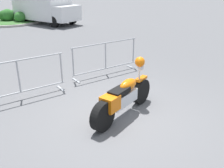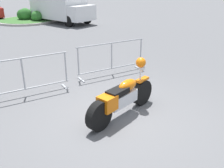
{
  "view_description": "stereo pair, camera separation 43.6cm",
  "coord_description": "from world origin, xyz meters",
  "px_view_note": "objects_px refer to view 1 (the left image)",
  "views": [
    {
      "loc": [
        -3.43,
        -3.67,
        2.89
      ],
      "look_at": [
        0.11,
        0.39,
        0.65
      ],
      "focal_mm": 40.0,
      "sensor_mm": 36.0,
      "label": 1
    },
    {
      "loc": [
        -3.09,
        -3.94,
        2.89
      ],
      "look_at": [
        0.11,
        0.39,
        0.65
      ],
      "focal_mm": 40.0,
      "sensor_mm": 36.0,
      "label": 2
    }
  ],
  "objects_px": {
    "delivery_van": "(44,5)",
    "crowd_barrier_near": "(19,79)",
    "motorcycle": "(124,96)",
    "crowd_barrier_far": "(106,58)"
  },
  "relations": [
    {
      "from": "delivery_van",
      "to": "crowd_barrier_near",
      "type": "bearing_deg",
      "value": -43.68
    },
    {
      "from": "motorcycle",
      "to": "crowd_barrier_far",
      "type": "distance_m",
      "value": 2.77
    },
    {
      "from": "motorcycle",
      "to": "crowd_barrier_far",
      "type": "relative_size",
      "value": 0.89
    },
    {
      "from": "crowd_barrier_near",
      "to": "delivery_van",
      "type": "height_order",
      "value": "delivery_van"
    },
    {
      "from": "crowd_barrier_near",
      "to": "delivery_van",
      "type": "relative_size",
      "value": 0.46
    },
    {
      "from": "crowd_barrier_near",
      "to": "crowd_barrier_far",
      "type": "xyz_separation_m",
      "value": [
        2.88,
        0.0,
        0.0
      ]
    },
    {
      "from": "crowd_barrier_far",
      "to": "delivery_van",
      "type": "distance_m",
      "value": 11.67
    },
    {
      "from": "crowd_barrier_near",
      "to": "crowd_barrier_far",
      "type": "distance_m",
      "value": 2.88
    },
    {
      "from": "motorcycle",
      "to": "crowd_barrier_near",
      "type": "distance_m",
      "value": 2.77
    },
    {
      "from": "crowd_barrier_far",
      "to": "delivery_van",
      "type": "bearing_deg",
      "value": 72.37
    }
  ]
}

